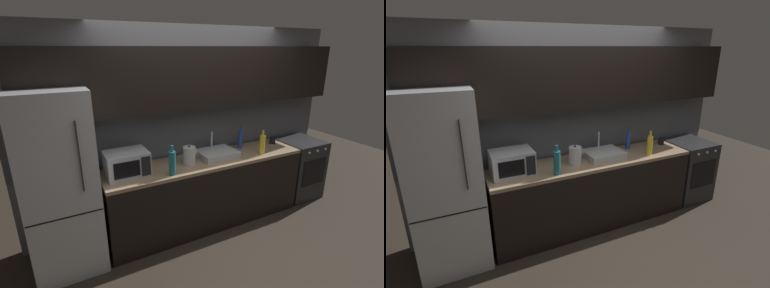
{
  "view_description": "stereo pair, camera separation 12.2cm",
  "coord_description": "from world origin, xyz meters",
  "views": [
    {
      "loc": [
        -1.71,
        -1.96,
        2.24
      ],
      "look_at": [
        -0.22,
        0.9,
        1.14
      ],
      "focal_mm": 26.64,
      "sensor_mm": 36.0,
      "label": 1
    },
    {
      "loc": [
        -1.61,
        -2.01,
        2.24
      ],
      "look_at": [
        -0.22,
        0.9,
        1.14
      ],
      "focal_mm": 26.64,
      "sensor_mm": 36.0,
      "label": 2
    }
  ],
  "objects": [
    {
      "name": "ground_plane",
      "position": [
        0.0,
        0.0,
        0.0
      ],
      "size": [
        10.0,
        10.0,
        0.0
      ],
      "primitive_type": "plane",
      "color": "#2D261E"
    },
    {
      "name": "back_wall",
      "position": [
        0.0,
        1.2,
        1.55
      ],
      "size": [
        4.37,
        0.44,
        2.5
      ],
      "color": "slate",
      "rests_on": "ground"
    },
    {
      "name": "counter_run",
      "position": [
        0.0,
        0.9,
        0.45
      ],
      "size": [
        2.63,
        0.6,
        0.9
      ],
      "color": "black",
      "rests_on": "ground"
    },
    {
      "name": "refrigerator",
      "position": [
        -1.69,
        0.9,
        0.95
      ],
      "size": [
        0.68,
        0.69,
        1.89
      ],
      "color": "#B7BABF",
      "rests_on": "ground"
    },
    {
      "name": "oven_range",
      "position": [
        1.65,
        0.9,
        0.45
      ],
      "size": [
        0.6,
        0.62,
        0.9
      ],
      "color": "#232326",
      "rests_on": "ground"
    },
    {
      "name": "microwave",
      "position": [
        -1.01,
        0.92,
        1.04
      ],
      "size": [
        0.46,
        0.35,
        0.27
      ],
      "color": "#A8AAAF",
      "rests_on": "counter_run"
    },
    {
      "name": "sink_basin",
      "position": [
        0.16,
        0.93,
        0.94
      ],
      "size": [
        0.48,
        0.38,
        0.3
      ],
      "color": "#ADAFB5",
      "rests_on": "counter_run"
    },
    {
      "name": "kettle",
      "position": [
        -0.27,
        0.87,
        1.01
      ],
      "size": [
        0.19,
        0.15,
        0.24
      ],
      "color": "#B7BABF",
      "rests_on": "counter_run"
    },
    {
      "name": "wine_bottle_teal",
      "position": [
        -0.57,
        0.69,
        1.04
      ],
      "size": [
        0.08,
        0.08,
        0.34
      ],
      "color": "#19666B",
      "rests_on": "counter_run"
    },
    {
      "name": "wine_bottle_blue",
      "position": [
        0.62,
        1.05,
        1.03
      ],
      "size": [
        0.06,
        0.06,
        0.31
      ],
      "color": "#234299",
      "rests_on": "counter_run"
    },
    {
      "name": "wine_bottle_yellow",
      "position": [
        0.74,
        0.74,
        1.03
      ],
      "size": [
        0.07,
        0.07,
        0.32
      ],
      "color": "gold",
      "rests_on": "counter_run"
    },
    {
      "name": "mug_dark",
      "position": [
        1.16,
        0.99,
        0.95
      ],
      "size": [
        0.08,
        0.08,
        0.1
      ],
      "primitive_type": "cylinder",
      "color": "black",
      "rests_on": "counter_run"
    }
  ]
}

